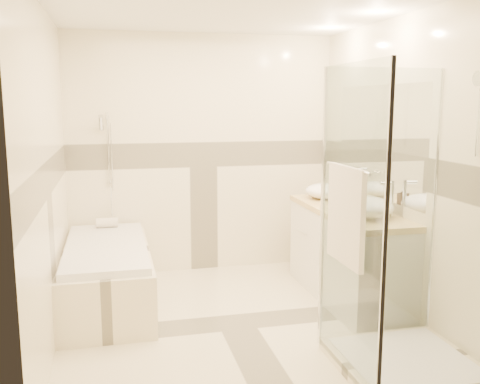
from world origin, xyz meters
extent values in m
cube|color=beige|center=(0.00, 0.00, -0.01)|extent=(2.80, 3.00, 0.01)
cube|color=white|center=(0.00, 0.00, 2.50)|extent=(2.80, 3.00, 0.01)
cube|color=beige|center=(0.00, 1.50, 1.25)|extent=(2.80, 0.01, 2.50)
cube|color=beige|center=(0.00, -1.50, 1.25)|extent=(2.80, 0.01, 2.50)
cube|color=beige|center=(-1.40, 0.00, 1.25)|extent=(0.01, 3.00, 2.50)
cube|color=beige|center=(1.40, 0.00, 1.25)|extent=(0.01, 3.00, 2.50)
cube|color=white|center=(1.39, 0.30, 1.45)|extent=(0.01, 1.60, 1.00)
cylinder|color=silver|center=(-0.97, 1.47, 1.35)|extent=(0.02, 0.02, 0.70)
cube|color=beige|center=(-1.02, 0.65, 0.25)|extent=(0.75, 1.70, 0.50)
cube|color=white|center=(-1.02, 0.65, 0.53)|extent=(0.69, 1.60, 0.06)
ellipsoid|color=white|center=(-1.02, 0.65, 0.48)|extent=(0.56, 1.40, 0.16)
cube|color=white|center=(1.12, 0.30, 0.40)|extent=(0.55, 1.60, 0.80)
cylinder|color=silver|center=(0.83, -0.10, 0.55)|extent=(0.01, 0.24, 0.01)
cylinder|color=silver|center=(0.83, 0.70, 0.55)|extent=(0.01, 0.24, 0.01)
cube|color=#DCBE74|center=(1.12, 0.30, 0.83)|extent=(0.57, 1.62, 0.05)
cube|color=beige|center=(0.95, -1.05, 0.04)|extent=(0.90, 0.90, 0.08)
cube|color=white|center=(0.95, -1.05, 0.09)|extent=(0.80, 0.80, 0.01)
cube|color=white|center=(0.51, -1.05, 1.04)|extent=(0.01, 0.90, 2.00)
cube|color=white|center=(0.95, -0.61, 1.04)|extent=(0.90, 0.01, 2.00)
cylinder|color=silver|center=(0.50, -1.50, 1.04)|extent=(0.03, 0.03, 2.00)
cylinder|color=silver|center=(0.50, -0.60, 1.04)|extent=(0.03, 0.03, 2.00)
cylinder|color=silver|center=(1.40, -0.60, 1.04)|extent=(0.03, 0.03, 2.00)
cylinder|color=silver|center=(1.36, -1.05, 1.95)|extent=(0.03, 0.10, 0.10)
cylinder|color=silver|center=(0.47, -1.05, 1.40)|extent=(0.02, 0.60, 0.02)
cube|color=white|center=(0.47, -1.05, 1.10)|extent=(0.04, 0.48, 0.62)
ellipsoid|color=white|center=(1.10, 0.84, 0.93)|extent=(0.38, 0.38, 0.15)
ellipsoid|color=white|center=(1.10, -0.09, 0.94)|extent=(0.44, 0.44, 0.18)
cylinder|color=silver|center=(1.33, 0.84, 1.00)|extent=(0.03, 0.03, 0.31)
cylinder|color=silver|center=(1.28, 0.84, 1.13)|extent=(0.11, 0.03, 0.03)
cylinder|color=silver|center=(1.33, -0.09, 1.00)|extent=(0.03, 0.03, 0.31)
cylinder|color=silver|center=(1.28, -0.09, 1.13)|extent=(0.11, 0.03, 0.03)
imported|color=black|center=(1.10, 0.31, 0.94)|extent=(0.10, 0.10, 0.18)
imported|color=black|center=(1.10, 0.23, 0.92)|extent=(0.13, 0.13, 0.13)
cube|color=white|center=(1.10, 0.94, 0.89)|extent=(0.20, 0.28, 0.08)
cylinder|color=white|center=(-1.02, 1.31, 0.61)|extent=(0.21, 0.10, 0.10)
camera|label=1|loc=(-0.94, -4.08, 1.80)|focal=40.00mm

